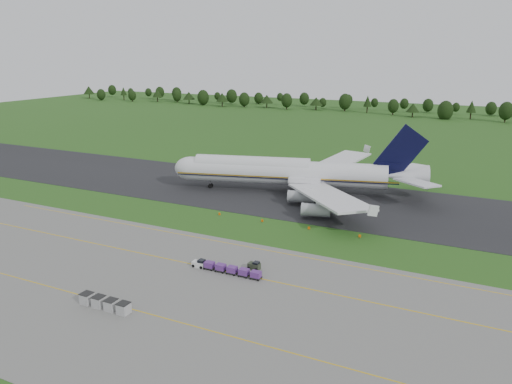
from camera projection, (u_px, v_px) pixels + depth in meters
The scene contains 10 objects.
ground at pixel (254, 229), 109.54m from camera, with size 600.00×600.00×0.00m, color #234E17.
apron at pixel (162, 294), 80.10m from camera, with size 300.00×52.00×0.06m, color slate.
taxiway at pixel (300, 197), 133.77m from camera, with size 300.00×40.00×0.08m, color black.
apron_markings at pixel (186, 277), 86.17m from camera, with size 300.00×30.20×0.01m.
tree_line at pixel (391, 105), 304.59m from camera, with size 527.20×23.19×10.94m.
aircraft at pixel (290, 172), 136.83m from camera, with size 70.37×66.35×19.77m.
baggage_train at pixel (225, 268), 87.71m from camera, with size 13.58×1.44×1.39m.
utility_cart at pixel (254, 266), 89.04m from camera, with size 2.14×1.49×1.17m.
uld_row at pixel (105, 303), 75.38m from camera, with size 8.94×1.74×1.72m.
edge_markers at pixel (285, 224), 111.68m from camera, with size 34.42×0.30×0.60m.
Camera 1 is at (45.40, -92.68, 37.61)m, focal length 35.00 mm.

